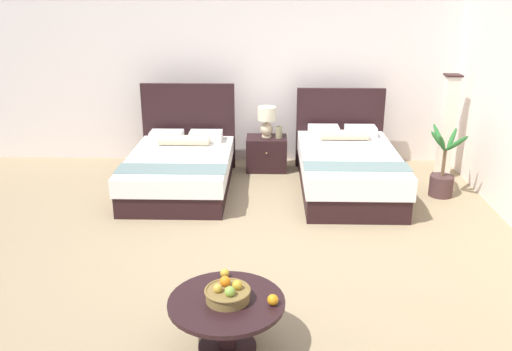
% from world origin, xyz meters
% --- Properties ---
extents(ground_plane, '(9.49, 9.92, 0.02)m').
position_xyz_m(ground_plane, '(0.00, 0.00, -0.01)').
color(ground_plane, '#9A8463').
extents(wall_back, '(9.49, 0.12, 2.80)m').
position_xyz_m(wall_back, '(0.00, 3.16, 1.40)').
color(wall_back, white).
rests_on(wall_back, ground).
extents(bed_near_window, '(1.38, 2.04, 1.28)m').
position_xyz_m(bed_near_window, '(-1.13, 1.77, 0.29)').
color(bed_near_window, black).
rests_on(bed_near_window, ground).
extents(bed_near_corner, '(1.30, 2.20, 1.21)m').
position_xyz_m(bed_near_corner, '(1.13, 1.76, 0.32)').
color(bed_near_corner, black).
rests_on(bed_near_corner, ground).
extents(nightstand, '(0.60, 0.47, 0.50)m').
position_xyz_m(nightstand, '(0.03, 2.60, 0.25)').
color(nightstand, black).
rests_on(nightstand, ground).
extents(table_lamp, '(0.27, 0.27, 0.46)m').
position_xyz_m(table_lamp, '(0.03, 2.62, 0.78)').
color(table_lamp, beige).
rests_on(table_lamp, nightstand).
extents(vase, '(0.10, 0.10, 0.18)m').
position_xyz_m(vase, '(0.21, 2.56, 0.59)').
color(vase, gray).
rests_on(vase, nightstand).
extents(coffee_table, '(0.89, 0.89, 0.43)m').
position_xyz_m(coffee_table, '(-0.24, -1.71, 0.32)').
color(coffee_table, black).
rests_on(coffee_table, ground).
extents(fruit_bowl, '(0.35, 0.35, 0.16)m').
position_xyz_m(fruit_bowl, '(-0.23, -1.70, 0.49)').
color(fruit_bowl, olive).
rests_on(fruit_bowl, coffee_table).
extents(loose_apple, '(0.07, 0.07, 0.07)m').
position_xyz_m(loose_apple, '(-0.28, -1.37, 0.47)').
color(loose_apple, gold).
rests_on(loose_apple, coffee_table).
extents(loose_orange, '(0.08, 0.08, 0.08)m').
position_xyz_m(loose_orange, '(0.11, -1.76, 0.47)').
color(loose_orange, orange).
rests_on(loose_orange, coffee_table).
extents(floor_lamp_corner, '(0.22, 0.22, 1.49)m').
position_xyz_m(floor_lamp_corner, '(2.60, 2.35, 0.74)').
color(floor_lamp_corner, '#321B1C').
rests_on(floor_lamp_corner, ground).
extents(potted_palm, '(0.51, 0.55, 0.94)m').
position_xyz_m(potted_palm, '(2.36, 1.58, 0.28)').
color(potted_palm, '#472E2D').
rests_on(potted_palm, ground).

